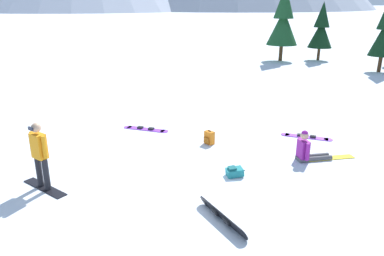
{
  "coord_description": "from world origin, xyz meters",
  "views": [
    {
      "loc": [
        2.75,
        -8.06,
        4.56
      ],
      "look_at": [
        0.33,
        1.92,
        1.0
      ],
      "focal_mm": 34.51,
      "sensor_mm": 36.0,
      "label": 1
    }
  ],
  "objects_px": {
    "snowboarder_foreground": "(40,155)",
    "loose_snowboard_far_spare": "(306,137)",
    "pine_tree_short": "(321,29)",
    "snowboarder_midground": "(309,150)",
    "loose_snowboard_near_left": "(146,129)",
    "loose_snowboard_near_right": "(222,216)",
    "backpack_teal": "(234,172)",
    "backpack_orange": "(209,138)",
    "pine_tree_tall": "(283,20)"
  },
  "relations": [
    {
      "from": "snowboarder_midground",
      "to": "snowboarder_foreground",
      "type": "bearing_deg",
      "value": -152.8
    },
    {
      "from": "snowboarder_foreground",
      "to": "loose_snowboard_far_spare",
      "type": "height_order",
      "value": "snowboarder_foreground"
    },
    {
      "from": "loose_snowboard_far_spare",
      "to": "pine_tree_tall",
      "type": "distance_m",
      "value": 17.94
    },
    {
      "from": "loose_snowboard_near_right",
      "to": "backpack_orange",
      "type": "height_order",
      "value": "backpack_orange"
    },
    {
      "from": "snowboarder_foreground",
      "to": "loose_snowboard_near_left",
      "type": "height_order",
      "value": "snowboarder_foreground"
    },
    {
      "from": "backpack_teal",
      "to": "pine_tree_tall",
      "type": "relative_size",
      "value": 0.1
    },
    {
      "from": "loose_snowboard_near_right",
      "to": "pine_tree_short",
      "type": "xyz_separation_m",
      "value": [
        3.85,
        24.61,
        2.33
      ]
    },
    {
      "from": "loose_snowboard_far_spare",
      "to": "loose_snowboard_near_right",
      "type": "relative_size",
      "value": 1.29
    },
    {
      "from": "loose_snowboard_near_left",
      "to": "pine_tree_short",
      "type": "relative_size",
      "value": 0.4
    },
    {
      "from": "loose_snowboard_near_right",
      "to": "pine_tree_tall",
      "type": "distance_m",
      "value": 23.72
    },
    {
      "from": "snowboarder_foreground",
      "to": "loose_snowboard_near_right",
      "type": "height_order",
      "value": "snowboarder_foreground"
    },
    {
      "from": "backpack_teal",
      "to": "pine_tree_short",
      "type": "height_order",
      "value": "pine_tree_short"
    },
    {
      "from": "snowboarder_midground",
      "to": "loose_snowboard_far_spare",
      "type": "bearing_deg",
      "value": 88.13
    },
    {
      "from": "snowboarder_midground",
      "to": "backpack_teal",
      "type": "distance_m",
      "value": 2.57
    },
    {
      "from": "snowboarder_foreground",
      "to": "backpack_teal",
      "type": "relative_size",
      "value": 3.21
    },
    {
      "from": "snowboarder_midground",
      "to": "loose_snowboard_near_right",
      "type": "bearing_deg",
      "value": -117.3
    },
    {
      "from": "snowboarder_foreground",
      "to": "snowboarder_midground",
      "type": "height_order",
      "value": "snowboarder_foreground"
    },
    {
      "from": "loose_snowboard_near_left",
      "to": "pine_tree_short",
      "type": "height_order",
      "value": "pine_tree_short"
    },
    {
      "from": "backpack_orange",
      "to": "pine_tree_tall",
      "type": "bearing_deg",
      "value": 83.86
    },
    {
      "from": "snowboarder_foreground",
      "to": "loose_snowboard_far_spare",
      "type": "relative_size",
      "value": 0.99
    },
    {
      "from": "pine_tree_tall",
      "to": "pine_tree_short",
      "type": "xyz_separation_m",
      "value": [
        2.96,
        1.09,
        -0.65
      ]
    },
    {
      "from": "snowboarder_foreground",
      "to": "pine_tree_short",
      "type": "bearing_deg",
      "value": 70.6
    },
    {
      "from": "loose_snowboard_far_spare",
      "to": "snowboarder_foreground",
      "type": "bearing_deg",
      "value": -140.95
    },
    {
      "from": "loose_snowboard_far_spare",
      "to": "backpack_orange",
      "type": "relative_size",
      "value": 3.76
    },
    {
      "from": "snowboarder_midground",
      "to": "pine_tree_tall",
      "type": "distance_m",
      "value": 19.89
    },
    {
      "from": "snowboarder_foreground",
      "to": "loose_snowboard_near_left",
      "type": "distance_m",
      "value": 5.08
    },
    {
      "from": "snowboarder_midground",
      "to": "loose_snowboard_near_left",
      "type": "xyz_separation_m",
      "value": [
        -5.73,
        1.49,
        -0.31
      ]
    },
    {
      "from": "snowboarder_midground",
      "to": "loose_snowboard_near_left",
      "type": "bearing_deg",
      "value": 165.43
    },
    {
      "from": "snowboarder_foreground",
      "to": "pine_tree_tall",
      "type": "height_order",
      "value": "pine_tree_tall"
    },
    {
      "from": "loose_snowboard_near_left",
      "to": "backpack_teal",
      "type": "xyz_separation_m",
      "value": [
        3.72,
        -3.07,
        0.11
      ]
    },
    {
      "from": "loose_snowboard_near_left",
      "to": "backpack_teal",
      "type": "height_order",
      "value": "backpack_teal"
    },
    {
      "from": "backpack_teal",
      "to": "backpack_orange",
      "type": "xyz_separation_m",
      "value": [
        -1.14,
        2.2,
        0.08
      ]
    },
    {
      "from": "snowboarder_foreground",
      "to": "loose_snowboard_far_spare",
      "type": "xyz_separation_m",
      "value": [
        6.72,
        5.45,
        -0.91
      ]
    },
    {
      "from": "snowboarder_midground",
      "to": "pine_tree_short",
      "type": "height_order",
      "value": "pine_tree_short"
    },
    {
      "from": "snowboarder_midground",
      "to": "loose_snowboard_near_left",
      "type": "relative_size",
      "value": 0.99
    },
    {
      "from": "loose_snowboard_near_left",
      "to": "backpack_orange",
      "type": "relative_size",
      "value": 3.82
    },
    {
      "from": "pine_tree_short",
      "to": "snowboarder_midground",
      "type": "bearing_deg",
      "value": -95.13
    },
    {
      "from": "loose_snowboard_near_left",
      "to": "loose_snowboard_near_right",
      "type": "bearing_deg",
      "value": -55.05
    },
    {
      "from": "backpack_teal",
      "to": "pine_tree_short",
      "type": "bearing_deg",
      "value": 80.17
    },
    {
      "from": "loose_snowboard_near_left",
      "to": "backpack_orange",
      "type": "distance_m",
      "value": 2.73
    },
    {
      "from": "pine_tree_tall",
      "to": "snowboarder_midground",
      "type": "bearing_deg",
      "value": -86.8
    },
    {
      "from": "loose_snowboard_far_spare",
      "to": "pine_tree_short",
      "type": "bearing_deg",
      "value": 84.52
    },
    {
      "from": "backpack_teal",
      "to": "pine_tree_tall",
      "type": "distance_m",
      "value": 21.47
    },
    {
      "from": "snowboarder_foreground",
      "to": "loose_snowboard_near_left",
      "type": "bearing_deg",
      "value": 79.31
    },
    {
      "from": "loose_snowboard_near_right",
      "to": "loose_snowboard_near_left",
      "type": "relative_size",
      "value": 0.77
    },
    {
      "from": "backpack_teal",
      "to": "pine_tree_short",
      "type": "relative_size",
      "value": 0.12
    },
    {
      "from": "loose_snowboard_near_right",
      "to": "backpack_teal",
      "type": "xyz_separation_m",
      "value": [
        -0.02,
        2.27,
        -0.01
      ]
    },
    {
      "from": "pine_tree_short",
      "to": "loose_snowboard_near_right",
      "type": "bearing_deg",
      "value": -98.9
    },
    {
      "from": "backpack_teal",
      "to": "snowboarder_midground",
      "type": "bearing_deg",
      "value": 38.23
    },
    {
      "from": "loose_snowboard_far_spare",
      "to": "loose_snowboard_near_right",
      "type": "bearing_deg",
      "value": -109.26
    }
  ]
}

